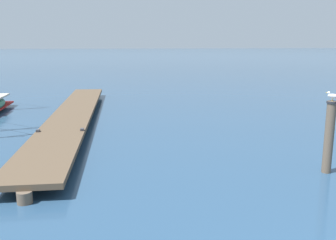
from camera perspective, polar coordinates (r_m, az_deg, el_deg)
floating_dock at (r=18.07m, az=-14.24°, el=0.73°), size 2.56×18.36×0.53m
mooring_piling at (r=11.65m, az=23.20°, el=-2.26°), size 0.30×0.30×2.09m
perched_seagull at (r=11.44m, az=23.70°, el=3.37°), size 0.28×0.33×0.26m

